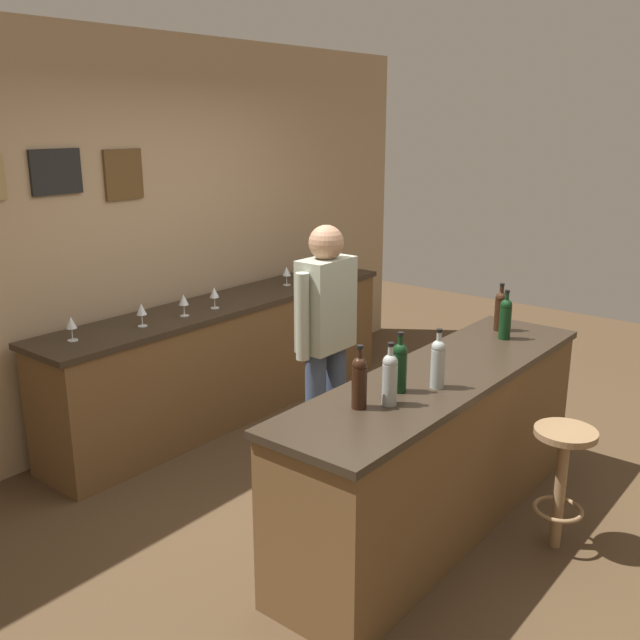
{
  "coord_description": "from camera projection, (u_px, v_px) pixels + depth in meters",
  "views": [
    {
      "loc": [
        -3.17,
        -2.12,
        2.23
      ],
      "look_at": [
        0.02,
        0.45,
        1.05
      ],
      "focal_mm": 39.86,
      "sensor_mm": 36.0,
      "label": 1
    }
  ],
  "objects": [
    {
      "name": "wine_glass_a",
      "position": [
        71.0,
        323.0,
        4.34
      ],
      "size": [
        0.07,
        0.07,
        0.16
      ],
      "color": "silver",
      "rests_on": "side_counter"
    },
    {
      "name": "side_counter",
      "position": [
        229.0,
        357.0,
        5.44
      ],
      "size": [
        3.13,
        0.56,
        0.9
      ],
      "color": "brown",
      "rests_on": "ground_plane"
    },
    {
      "name": "wine_glass_d",
      "position": [
        214.0,
        293.0,
        5.08
      ],
      "size": [
        0.07,
        0.07,
        0.16
      ],
      "color": "silver",
      "rests_on": "side_counter"
    },
    {
      "name": "wine_glass_b",
      "position": [
        141.0,
        310.0,
        4.64
      ],
      "size": [
        0.07,
        0.07,
        0.16
      ],
      "color": "silver",
      "rests_on": "side_counter"
    },
    {
      "name": "wine_bottle_a",
      "position": [
        359.0,
        380.0,
        3.27
      ],
      "size": [
        0.07,
        0.07,
        0.31
      ],
      "color": "black",
      "rests_on": "bar_counter"
    },
    {
      "name": "wine_glass_e",
      "position": [
        287.0,
        272.0,
        5.78
      ],
      "size": [
        0.07,
        0.07,
        0.16
      ],
      "color": "silver",
      "rests_on": "side_counter"
    },
    {
      "name": "wine_bottle_c",
      "position": [
        400.0,
        365.0,
        3.47
      ],
      "size": [
        0.07,
        0.07,
        0.31
      ],
      "color": "black",
      "rests_on": "bar_counter"
    },
    {
      "name": "wine_glass_c",
      "position": [
        184.0,
        301.0,
        4.88
      ],
      "size": [
        0.07,
        0.07,
        0.16
      ],
      "color": "silver",
      "rests_on": "side_counter"
    },
    {
      "name": "bartender",
      "position": [
        326.0,
        337.0,
        4.33
      ],
      "size": [
        0.52,
        0.21,
        1.62
      ],
      "color": "#384766",
      "rests_on": "ground_plane"
    },
    {
      "name": "bar_counter",
      "position": [
        438.0,
        450.0,
        3.9
      ],
      "size": [
        2.38,
        0.6,
        0.92
      ],
      "color": "brown",
      "rests_on": "ground_plane"
    },
    {
      "name": "wine_bottle_e",
      "position": [
        505.0,
        317.0,
        4.3
      ],
      "size": [
        0.07,
        0.07,
        0.31
      ],
      "color": "black",
      "rests_on": "bar_counter"
    },
    {
      "name": "wine_bottle_f",
      "position": [
        500.0,
        310.0,
        4.48
      ],
      "size": [
        0.07,
        0.07,
        0.31
      ],
      "color": "black",
      "rests_on": "bar_counter"
    },
    {
      "name": "bar_stool",
      "position": [
        562.0,
        468.0,
        3.7
      ],
      "size": [
        0.32,
        0.32,
        0.68
      ],
      "color": "olive",
      "rests_on": "ground_plane"
    },
    {
      "name": "wine_bottle_b",
      "position": [
        390.0,
        377.0,
        3.31
      ],
      "size": [
        0.07,
        0.07,
        0.31
      ],
      "color": "#999E99",
      "rests_on": "bar_counter"
    },
    {
      "name": "ground_plane",
      "position": [
        376.0,
        501.0,
        4.27
      ],
      "size": [
        10.0,
        10.0,
        0.0
      ],
      "primitive_type": "plane",
      "color": "#4C3823"
    },
    {
      "name": "back_wall",
      "position": [
        147.0,
        236.0,
        5.1
      ],
      "size": [
        6.0,
        0.09,
        2.8
      ],
      "color": "tan",
      "rests_on": "ground_plane"
    },
    {
      "name": "wine_bottle_d",
      "position": [
        438.0,
        362.0,
        3.52
      ],
      "size": [
        0.07,
        0.07,
        0.31
      ],
      "color": "#999E99",
      "rests_on": "bar_counter"
    }
  ]
}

